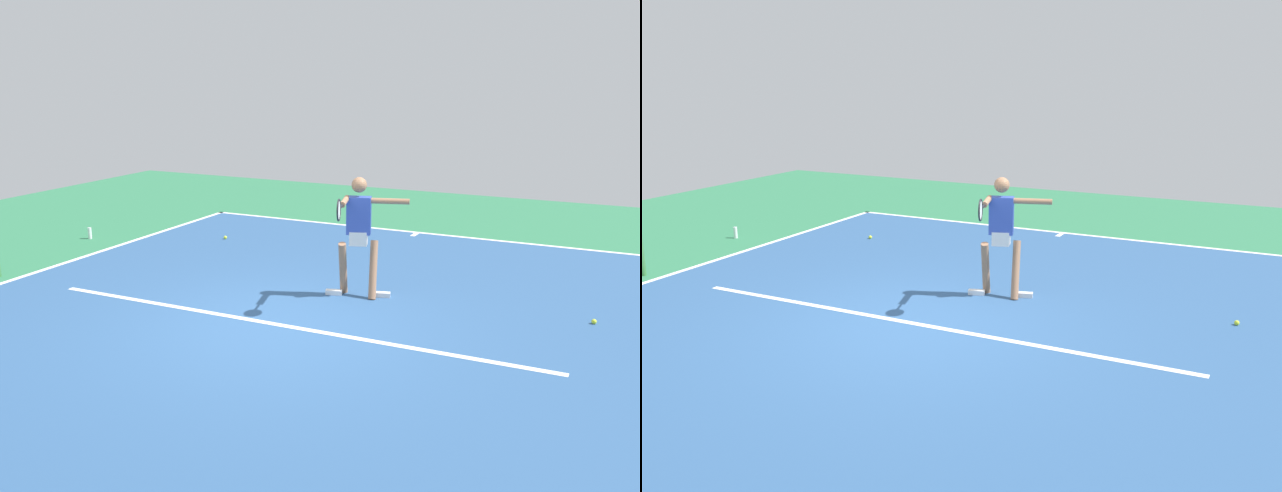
{
  "view_description": "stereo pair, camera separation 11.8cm",
  "coord_description": "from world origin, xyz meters",
  "views": [
    {
      "loc": [
        -4.15,
        7.4,
        3.2
      ],
      "look_at": [
        -0.23,
        -0.79,
        0.9
      ],
      "focal_mm": 39.35,
      "sensor_mm": 36.0,
      "label": 1
    },
    {
      "loc": [
        -4.26,
        7.35,
        3.2
      ],
      "look_at": [
        -0.23,
        -0.79,
        0.9
      ],
      "focal_mm": 39.35,
      "sensor_mm": 36.0,
      "label": 2
    }
  ],
  "objects": [
    {
      "name": "tennis_ball_near_player",
      "position": [
        3.19,
        -3.69,
        0.03
      ],
      "size": [
        0.07,
        0.07,
        0.07
      ],
      "primitive_type": "sphere",
      "color": "#CCE033",
      "rests_on": "ground_plane"
    },
    {
      "name": "tennis_ball_far_corner",
      "position": [
        -3.67,
        -1.82,
        0.03
      ],
      "size": [
        0.07,
        0.07,
        0.07
      ],
      "primitive_type": "sphere",
      "color": "#CCE033",
      "rests_on": "ground_plane"
    },
    {
      "name": "court_line_centre_mark",
      "position": [
        0.0,
        -5.63,
        0.0
      ],
      "size": [
        0.1,
        0.3,
        0.01
      ],
      "primitive_type": "cube",
      "color": "white",
      "rests_on": "ground_plane"
    },
    {
      "name": "court_line_service",
      "position": [
        0.0,
        -0.03,
        0.0
      ],
      "size": [
        7.13,
        0.1,
        0.01
      ],
      "primitive_type": "cube",
      "color": "white",
      "rests_on": "ground_plane"
    },
    {
      "name": "court_surface",
      "position": [
        0.0,
        0.0,
        0.0
      ],
      "size": [
        9.51,
        11.77,
        0.0
      ],
      "primitive_type": "cube",
      "color": "#2D5484",
      "rests_on": "ground_plane"
    },
    {
      "name": "ground_plane",
      "position": [
        0.0,
        0.0,
        0.0
      ],
      "size": [
        21.24,
        21.24,
        0.0
      ],
      "primitive_type": "plane",
      "color": "#2D754C"
    },
    {
      "name": "tennis_player",
      "position": [
        -0.48,
        -1.54,
        1.0
      ],
      "size": [
        1.15,
        1.3,
        1.75
      ],
      "rotation": [
        0.0,
        0.0,
        0.29
      ],
      "color": "#9E7051",
      "rests_on": "ground_plane"
    },
    {
      "name": "court_line_baseline_near",
      "position": [
        0.0,
        -5.83,
        0.0
      ],
      "size": [
        9.51,
        0.1,
        0.01
      ],
      "primitive_type": "cube",
      "color": "white",
      "rests_on": "ground_plane"
    },
    {
      "name": "court_line_sideline_right",
      "position": [
        4.7,
        0.0,
        0.0
      ],
      "size": [
        0.1,
        11.77,
        0.01
      ],
      "primitive_type": "cube",
      "color": "white",
      "rests_on": "ground_plane"
    },
    {
      "name": "water_bottle",
      "position": [
        5.57,
        -2.58,
        0.11
      ],
      "size": [
        0.07,
        0.07,
        0.22
      ],
      "primitive_type": "cylinder",
      "color": "white",
      "rests_on": "ground_plane"
    }
  ]
}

